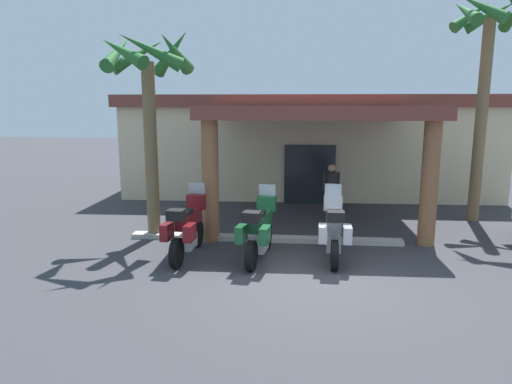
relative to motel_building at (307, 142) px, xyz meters
name	(u,v)px	position (x,y,z in m)	size (l,w,h in m)	color
ground_plane	(314,278)	(0.07, -10.19, -1.99)	(80.00, 80.00, 0.00)	#38383D
motel_building	(307,142)	(0.00, 0.00, 0.00)	(14.51, 11.69, 3.85)	beige
motorcycle_maroon	(187,228)	(-2.82, -9.10, -1.29)	(0.73, 2.21, 1.61)	black
motorcycle_green	(259,230)	(-1.14, -9.13, -1.29)	(0.79, 2.21, 1.61)	black
motorcycle_silver	(334,229)	(0.54, -8.90, -1.29)	(0.71, 2.21, 1.61)	black
pedestrian	(331,187)	(0.70, -4.98, -1.01)	(0.52, 0.32, 1.69)	#3F334C
palm_tree_near_portico	(487,54)	(5.02, -4.83, 2.94)	(2.26, 2.28, 6.66)	brown
palm_tree_roadside	(148,83)	(-4.13, -7.55, 2.04)	(2.34, 2.44, 5.45)	brown
curb_strip	(265,238)	(-1.14, -7.64, -1.93)	(7.04, 0.36, 0.12)	#ADA89E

